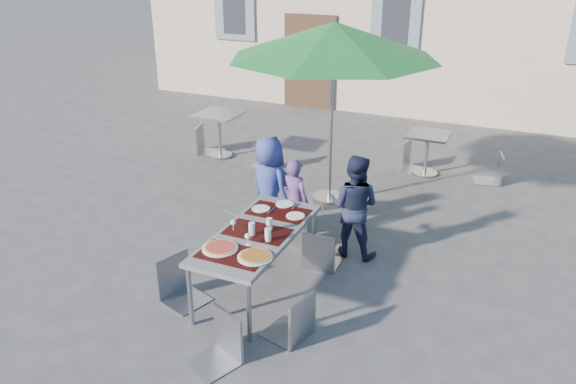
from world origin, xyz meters
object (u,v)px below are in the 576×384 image
at_px(cafe_table_0, 219,125).
at_px(cafe_table_1, 427,147).
at_px(chair_4, 294,291).
at_px(chair_2, 321,228).
at_px(chair_0, 238,208).
at_px(child_2, 354,206).
at_px(dining_table, 257,236).
at_px(pizza_near_left, 220,248).
at_px(bg_chair_l_1, 414,138).
at_px(pizza_near_right, 255,256).
at_px(child_0, 269,187).
at_px(patio_umbrella, 334,41).
at_px(bg_chair_l_0, 204,122).
at_px(chair_1, 300,209).
at_px(bg_chair_r_1, 497,152).
at_px(chair_5, 218,312).
at_px(chair_3, 177,253).
at_px(child_1, 295,201).
at_px(bg_chair_r_0, 269,138).

height_order(cafe_table_0, cafe_table_1, cafe_table_0).
height_order(chair_4, cafe_table_0, chair_4).
bearing_deg(chair_2, chair_0, 177.22).
height_order(child_2, cafe_table_1, child_2).
xyz_separation_m(dining_table, cafe_table_0, (-2.68, 3.71, -0.09)).
height_order(pizza_near_left, bg_chair_l_1, bg_chair_l_1).
bearing_deg(cafe_table_1, child_2, -95.46).
height_order(pizza_near_right, cafe_table_1, pizza_near_right).
height_order(chair_4, bg_chair_l_1, bg_chair_l_1).
bearing_deg(cafe_table_1, cafe_table_0, -169.70).
distance_m(child_0, bg_chair_l_1, 3.40).
bearing_deg(patio_umbrella, dining_table, -87.88).
height_order(dining_table, child_2, child_2).
xyz_separation_m(chair_2, bg_chair_l_0, (-3.52, 3.04, 0.06)).
height_order(chair_2, chair_4, chair_4).
bearing_deg(chair_1, bg_chair_l_1, 77.30).
relative_size(child_0, chair_2, 1.49).
distance_m(chair_0, bg_chair_r_1, 4.64).
height_order(child_0, chair_0, child_0).
distance_m(chair_4, chair_5, 0.78).
bearing_deg(pizza_near_right, bg_chair_r_1, 69.29).
distance_m(chair_0, chair_2, 1.16).
distance_m(child_0, cafe_table_1, 3.42).
height_order(child_0, child_2, child_0).
xyz_separation_m(child_0, cafe_table_0, (-2.19, 2.39, -0.08)).
xyz_separation_m(patio_umbrella, bg_chair_l_0, (-2.95, 1.20, -1.84)).
bearing_deg(child_2, pizza_near_right, 75.59).
relative_size(pizza_near_left, patio_umbrella, 0.13).
relative_size(child_2, chair_0, 1.39).
distance_m(child_0, chair_1, 0.55).
xyz_separation_m(chair_3, chair_4, (1.45, -0.12, -0.02)).
bearing_deg(cafe_table_0, cafe_table_1, 10.30).
bearing_deg(cafe_table_1, pizza_near_left, -103.70).
bearing_deg(bg_chair_r_1, bg_chair_l_1, -179.77).
distance_m(dining_table, child_1, 1.29).
distance_m(chair_4, cafe_table_0, 5.51).
height_order(patio_umbrella, bg_chair_l_0, patio_umbrella).
relative_size(chair_1, chair_5, 0.96).
xyz_separation_m(pizza_near_right, child_1, (-0.34, 1.79, -0.19)).
distance_m(dining_table, chair_0, 1.07).
xyz_separation_m(chair_3, patio_umbrella, (0.64, 3.10, 1.87)).
bearing_deg(chair_1, patio_umbrella, 94.44).
distance_m(chair_3, chair_4, 1.46).
bearing_deg(chair_3, cafe_table_0, 114.78).
height_order(dining_table, chair_0, chair_0).
height_order(pizza_near_left, chair_4, chair_4).
relative_size(chair_3, chair_4, 1.03).
relative_size(bg_chair_l_1, bg_chair_r_1, 1.10).
bearing_deg(bg_chair_r_1, child_0, -129.57).
bearing_deg(chair_4, bg_chair_r_0, 118.81).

